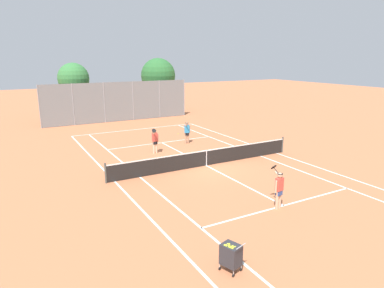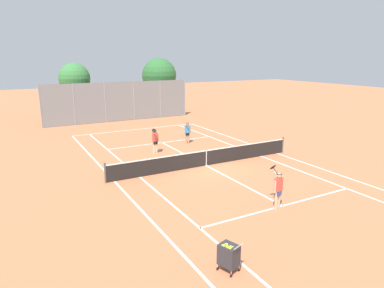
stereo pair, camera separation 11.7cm
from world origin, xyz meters
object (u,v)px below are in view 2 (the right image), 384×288
object	(u,v)px
tennis_net	(206,157)
loose_tennis_ball_0	(179,134)
ball_cart	(229,255)
loose_tennis_ball_1	(171,168)
tree_behind_left	(75,79)
player_far_left	(155,140)
player_far_right	(187,131)
tree_behind_right	(159,76)
player_near_side	(278,188)

from	to	relation	value
tennis_net	loose_tennis_ball_0	bearing A→B (deg)	74.10
tennis_net	ball_cart	xyz separation A→B (m)	(-4.69, -9.08, 0.03)
loose_tennis_ball_1	tree_behind_left	bearing A→B (deg)	94.48
tennis_net	loose_tennis_ball_1	world-z (taller)	tennis_net
ball_cart	player_far_left	world-z (taller)	player_far_left
player_far_left	player_far_right	xyz separation A→B (m)	(3.10, 1.31, -0.02)
ball_cart	tree_behind_right	size ratio (longest dim) A/B	0.16
ball_cart	player_far_right	world-z (taller)	player_far_right
ball_cart	player_near_side	world-z (taller)	player_near_side
loose_tennis_ball_0	loose_tennis_ball_1	xyz separation A→B (m)	(-4.45, -7.95, 0.00)
ball_cart	player_near_side	xyz separation A→B (m)	(4.26, 2.59, 0.39)
player_near_side	tree_behind_left	size ratio (longest dim) A/B	0.31
ball_cart	player_far_left	distance (m)	13.39
loose_tennis_ball_1	tree_behind_right	size ratio (longest dim) A/B	0.01
player_far_right	loose_tennis_ball_0	world-z (taller)	player_far_right
tennis_net	tree_behind_left	xyz separation A→B (m)	(-3.55, 19.64, 3.54)
loose_tennis_ball_1	player_far_left	bearing A→B (deg)	82.09
tennis_net	ball_cart	world-z (taller)	tennis_net
loose_tennis_ball_1	player_near_side	bearing A→B (deg)	-76.95
player_far_right	player_far_left	bearing A→B (deg)	-157.05
player_far_left	tree_behind_right	distance (m)	18.07
tennis_net	player_far_left	xyz separation A→B (m)	(-1.57, 3.93, 0.42)
player_far_right	tennis_net	bearing A→B (deg)	-106.28
tennis_net	player_far_left	world-z (taller)	player_far_left
player_far_left	tree_behind_right	xyz separation A→B (m)	(7.39, 16.19, 3.17)
tree_behind_left	tree_behind_right	size ratio (longest dim) A/B	0.93
player_near_side	player_far_left	world-z (taller)	same
tree_behind_left	loose_tennis_ball_1	bearing A→B (deg)	-85.52
loose_tennis_ball_0	loose_tennis_ball_1	world-z (taller)	same
player_far_left	tree_behind_left	world-z (taller)	tree_behind_left
tennis_net	tree_behind_right	xyz separation A→B (m)	(5.82, 20.12, 3.58)
loose_tennis_ball_1	tennis_net	bearing A→B (deg)	-13.04
tennis_net	player_far_right	bearing A→B (deg)	73.72
player_far_left	loose_tennis_ball_1	size ratio (longest dim) A/B	26.88
tree_behind_left	player_near_side	bearing A→B (deg)	-83.20
tree_behind_left	player_far_right	bearing A→B (deg)	-70.54
loose_tennis_ball_0	player_far_left	bearing A→B (deg)	-131.50
ball_cart	loose_tennis_ball_0	world-z (taller)	ball_cart
tennis_net	tree_behind_left	distance (m)	20.27
player_far_left	tree_behind_left	xyz separation A→B (m)	(-1.98, 15.70, 3.12)
player_far_right	ball_cart	bearing A→B (deg)	-113.49
tree_behind_right	ball_cart	bearing A→B (deg)	-109.80
ball_cart	player_far_left	size ratio (longest dim) A/B	0.54
player_far_right	loose_tennis_ball_0	xyz separation A→B (m)	(0.87, 3.17, -0.88)
loose_tennis_ball_1	tree_behind_right	distance (m)	21.55
player_far_right	loose_tennis_ball_1	xyz separation A→B (m)	(-3.59, -4.77, -0.88)
player_near_side	tennis_net	bearing A→B (deg)	86.15
player_far_left	tree_behind_right	bearing A→B (deg)	65.47
ball_cart	tree_behind_left	world-z (taller)	tree_behind_left
loose_tennis_ball_1	tree_behind_right	xyz separation A→B (m)	(7.87, 19.64, 4.06)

